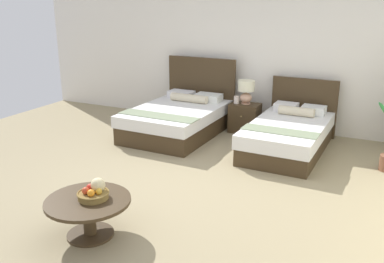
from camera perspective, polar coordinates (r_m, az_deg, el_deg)
name	(u,v)px	position (r m, az deg, el deg)	size (l,w,h in m)	color
ground_plane	(179,184)	(5.78, -1.80, -7.08)	(9.58, 9.86, 0.02)	gray
wall_back	(254,59)	(8.22, 8.36, 9.64)	(9.58, 0.12, 2.58)	silver
bed_near_window	(179,118)	(7.75, -1.75, 1.85)	(1.46, 2.09, 1.28)	#3C2C1A
bed_near_corner	(289,134)	(7.08, 12.93, -0.32)	(1.19, 2.09, 1.04)	#3C2C1A
nightstand	(245,118)	(7.92, 7.12, 1.83)	(0.53, 0.42, 0.54)	#3C2C1A
table_lamp	(246,90)	(7.81, 7.31, 5.58)	(0.30, 0.30, 0.43)	tan
vase	(237,100)	(7.84, 6.01, 4.27)	(0.10, 0.10, 0.14)	silver
coffee_table	(89,209)	(4.59, -13.76, -10.10)	(0.88, 0.88, 0.42)	#3C2C1A
fruit_bowl	(94,192)	(4.52, -13.04, -7.91)	(0.33, 0.33, 0.20)	olive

